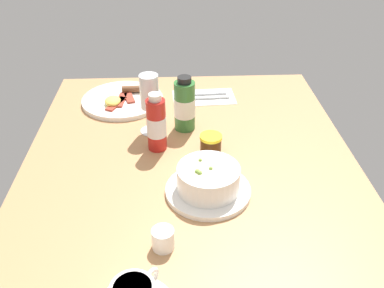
% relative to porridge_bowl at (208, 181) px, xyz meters
% --- Properties ---
extents(ground_plane, '(1.10, 0.84, 0.03)m').
position_rel_porridge_bowl_xyz_m(ground_plane, '(0.08, 0.04, -0.05)').
color(ground_plane, '#B27F51').
extents(porridge_bowl, '(0.19, 0.19, 0.08)m').
position_rel_porridge_bowl_xyz_m(porridge_bowl, '(0.00, 0.00, 0.00)').
color(porridge_bowl, white).
rests_on(porridge_bowl, ground_plane).
extents(cutlery_setting, '(0.12, 0.20, 0.01)m').
position_rel_porridge_bowl_xyz_m(cutlery_setting, '(0.47, -0.02, -0.03)').
color(cutlery_setting, white).
rests_on(cutlery_setting, ground_plane).
extents(creamer_jug, '(0.05, 0.05, 0.05)m').
position_rel_porridge_bowl_xyz_m(creamer_jug, '(-0.16, 0.10, -0.01)').
color(creamer_jug, white).
rests_on(creamer_jug, ground_plane).
extents(wine_glass, '(0.06, 0.06, 0.17)m').
position_rel_porridge_bowl_xyz_m(wine_glass, '(0.27, 0.14, 0.08)').
color(wine_glass, white).
rests_on(wine_glass, ground_plane).
extents(jam_jar, '(0.06, 0.06, 0.05)m').
position_rel_porridge_bowl_xyz_m(jam_jar, '(0.16, -0.02, -0.01)').
color(jam_jar, '#3B200A').
rests_on(jam_jar, ground_plane).
extents(sauce_bottle_green, '(0.06, 0.06, 0.16)m').
position_rel_porridge_bowl_xyz_m(sauce_bottle_green, '(0.29, 0.04, 0.04)').
color(sauce_bottle_green, '#337233').
rests_on(sauce_bottle_green, ground_plane).
extents(sauce_bottle_red, '(0.05, 0.05, 0.16)m').
position_rel_porridge_bowl_xyz_m(sauce_bottle_red, '(0.19, 0.12, 0.04)').
color(sauce_bottle_red, '#B21E19').
rests_on(sauce_bottle_red, ground_plane).
extents(breakfast_plate, '(0.25, 0.25, 0.04)m').
position_rel_porridge_bowl_xyz_m(breakfast_plate, '(0.45, 0.23, -0.03)').
color(breakfast_plate, white).
rests_on(breakfast_plate, ground_plane).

